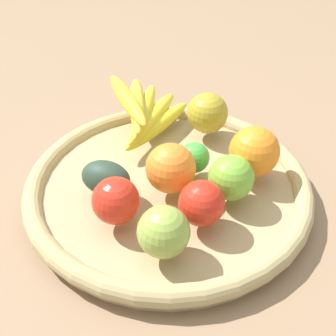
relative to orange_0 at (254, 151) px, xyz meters
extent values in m
plane|color=#8D6D52|center=(0.06, 0.12, -0.08)|extent=(2.40, 2.40, 0.00)
cylinder|color=tan|center=(0.06, 0.12, -0.07)|extent=(0.43, 0.43, 0.03)
torus|color=tan|center=(0.06, 0.12, -0.06)|extent=(0.46, 0.46, 0.03)
sphere|color=orange|center=(0.00, 0.00, 0.00)|extent=(0.08, 0.08, 0.08)
sphere|color=#AD9927|center=(0.13, -0.01, 0.00)|extent=(0.09, 0.09, 0.07)
ellipsoid|color=yellow|center=(0.18, 0.06, -0.03)|extent=(0.09, 0.18, 0.03)
ellipsoid|color=yellow|center=(0.19, 0.07, -0.01)|extent=(0.12, 0.17, 0.03)
ellipsoid|color=yellow|center=(0.20, 0.08, 0.00)|extent=(0.15, 0.14, 0.03)
ellipsoid|color=yellow|center=(0.21, 0.08, 0.01)|extent=(0.17, 0.11, 0.03)
ellipsoid|color=yellow|center=(0.21, 0.10, 0.02)|extent=(0.18, 0.07, 0.03)
sphere|color=red|center=(0.03, 0.23, -0.01)|extent=(0.09, 0.09, 0.07)
sphere|color=#91AC46|center=(-0.06, 0.21, 0.00)|extent=(0.09, 0.09, 0.07)
sphere|color=red|center=(-0.04, 0.13, -0.01)|extent=(0.08, 0.08, 0.07)
sphere|color=#77B536|center=(-0.02, 0.07, -0.01)|extent=(0.09, 0.09, 0.07)
sphere|color=orange|center=(0.04, 0.13, 0.00)|extent=(0.08, 0.08, 0.08)
ellipsoid|color=#293F30|center=(0.09, 0.21, -0.01)|extent=(0.09, 0.09, 0.05)
sphere|color=green|center=(0.06, 0.07, -0.02)|extent=(0.07, 0.07, 0.05)
camera|label=1|loc=(-0.41, 0.44, 0.43)|focal=50.22mm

